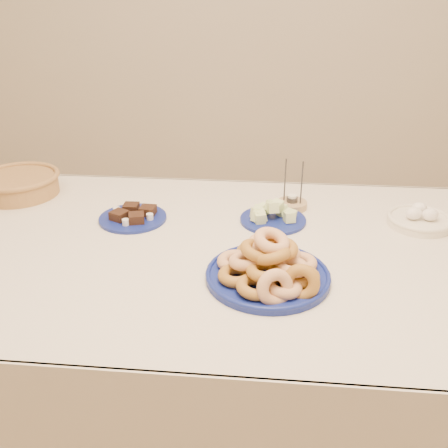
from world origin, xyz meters
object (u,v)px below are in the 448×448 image
(donut_platter, at_px, (269,268))
(melon_plate, at_px, (272,216))
(candle_holder, at_px, (292,204))
(egg_bowl, at_px, (419,219))
(dining_table, at_px, (226,276))
(brownie_plate, at_px, (133,216))
(wicker_basket, at_px, (18,183))

(donut_platter, distance_m, melon_plate, 0.37)
(candle_holder, relative_size, egg_bowl, 0.75)
(dining_table, bearing_deg, donut_platter, -53.28)
(candle_holder, height_order, egg_bowl, candle_holder)
(dining_table, distance_m, egg_bowl, 0.66)
(melon_plate, relative_size, brownie_plate, 1.06)
(wicker_basket, bearing_deg, brownie_plate, -20.19)
(donut_platter, bearing_deg, melon_plate, 89.51)
(donut_platter, height_order, wicker_basket, donut_platter)
(donut_platter, height_order, brownie_plate, donut_platter)
(dining_table, relative_size, donut_platter, 4.07)
(dining_table, bearing_deg, brownie_plate, 154.28)
(melon_plate, height_order, wicker_basket, wicker_basket)
(melon_plate, relative_size, candle_holder, 1.46)
(donut_platter, relative_size, wicker_basket, 1.14)
(dining_table, bearing_deg, wicker_basket, 157.52)
(dining_table, distance_m, candle_holder, 0.39)
(donut_platter, height_order, egg_bowl, donut_platter)
(wicker_basket, bearing_deg, dining_table, -22.48)
(dining_table, height_order, brownie_plate, brownie_plate)
(melon_plate, bearing_deg, candle_holder, 58.98)
(dining_table, distance_m, melon_plate, 0.26)
(wicker_basket, relative_size, egg_bowl, 1.57)
(brownie_plate, height_order, egg_bowl, egg_bowl)
(dining_table, xyz_separation_m, egg_bowl, (0.62, 0.21, 0.13))
(dining_table, height_order, candle_holder, candle_holder)
(melon_plate, distance_m, wicker_basket, 0.96)
(dining_table, distance_m, donut_platter, 0.27)
(donut_platter, distance_m, candle_holder, 0.49)
(brownie_plate, relative_size, egg_bowl, 1.04)
(melon_plate, relative_size, egg_bowl, 1.10)
(donut_platter, height_order, melon_plate, donut_platter)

